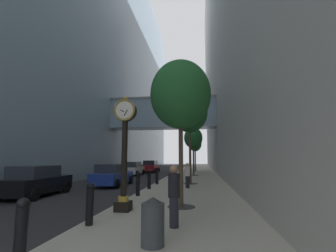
# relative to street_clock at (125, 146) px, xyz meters

# --- Properties ---
(ground_plane) EXTENTS (110.00, 110.00, 0.00)m
(ground_plane) POSITION_rel_street_clock_xyz_m (-0.73, 19.85, -2.49)
(ground_plane) COLOR #262628
(ground_plane) RESTS_ON ground
(sidewalk_right) EXTENTS (5.50, 80.00, 0.14)m
(sidewalk_right) POSITION_rel_street_clock_xyz_m (2.03, 22.85, -2.42)
(sidewalk_right) COLOR #ADA593
(sidewalk_right) RESTS_ON ground
(building_block_left) EXTENTS (22.25, 80.00, 37.78)m
(building_block_left) POSITION_rel_street_clock_xyz_m (-12.60, 22.83, 16.33)
(building_block_left) COLOR #849EB2
(building_block_left) RESTS_ON ground
(building_block_right) EXTENTS (9.00, 80.00, 43.06)m
(building_block_right) POSITION_rel_street_clock_xyz_m (9.28, 22.85, 19.04)
(building_block_right) COLOR #B7B2A8
(building_block_right) RESTS_ON ground
(street_clock) EXTENTS (0.84, 0.55, 4.29)m
(street_clock) POSITION_rel_street_clock_xyz_m (0.00, 0.00, 0.00)
(street_clock) COLOR black
(street_clock) RESTS_ON sidewalk_right
(bollard_nearest) EXTENTS (0.23, 0.23, 1.20)m
(bollard_nearest) POSITION_rel_street_clock_xyz_m (-0.39, -4.62, -1.73)
(bollard_nearest) COLOR black
(bollard_nearest) RESTS_ON sidewalk_right
(bollard_second) EXTENTS (0.23, 0.23, 1.20)m
(bollard_second) POSITION_rel_street_clock_xyz_m (-0.39, -1.90, -1.73)
(bollard_second) COLOR black
(bollard_second) RESTS_ON sidewalk_right
(bollard_fourth) EXTENTS (0.23, 0.23, 1.20)m
(bollard_fourth) POSITION_rel_street_clock_xyz_m (-0.39, 3.55, -1.73)
(bollard_fourth) COLOR black
(bollard_fourth) RESTS_ON sidewalk_right
(bollard_fifth) EXTENTS (0.23, 0.23, 1.20)m
(bollard_fifth) POSITION_rel_street_clock_xyz_m (-0.39, 6.28, -1.73)
(bollard_fifth) COLOR black
(bollard_fifth) RESTS_ON sidewalk_right
(bollard_sixth) EXTENTS (0.23, 0.23, 1.20)m
(bollard_sixth) POSITION_rel_street_clock_xyz_m (-0.39, 9.00, -1.73)
(bollard_sixth) COLOR black
(bollard_sixth) RESTS_ON sidewalk_right
(street_tree_near) EXTENTS (2.53, 2.53, 6.02)m
(street_tree_near) POSITION_rel_street_clock_xyz_m (2.04, 1.03, 2.19)
(street_tree_near) COLOR #333335
(street_tree_near) RESTS_ON sidewalk_right
(street_tree_mid_near) EXTENTS (2.77, 2.77, 7.05)m
(street_tree_mid_near) POSITION_rel_street_clock_xyz_m (2.04, 9.71, 3.08)
(street_tree_mid_near) COLOR #333335
(street_tree_mid_near) RESTS_ON sidewalk_right
(street_tree_mid_far) EXTENTS (2.07, 2.07, 5.35)m
(street_tree_mid_far) POSITION_rel_street_clock_xyz_m (2.04, 18.39, 1.77)
(street_tree_mid_far) COLOR #333335
(street_tree_mid_far) RESTS_ON sidewalk_right
(street_tree_far) EXTENTS (1.90, 1.90, 5.07)m
(street_tree_far) POSITION_rel_street_clock_xyz_m (2.04, 27.08, 1.58)
(street_tree_far) COLOR #333335
(street_tree_far) RESTS_ON sidewalk_right
(trash_bin) EXTENTS (0.53, 0.53, 1.05)m
(trash_bin) POSITION_rel_street_clock_xyz_m (1.75, -3.29, -1.81)
(trash_bin) COLOR #383D42
(trash_bin) RESTS_ON sidewalk_right
(pedestrian_walking) EXTENTS (0.48, 0.48, 1.72)m
(pedestrian_walking) POSITION_rel_street_clock_xyz_m (2.07, -1.81, -1.44)
(pedestrian_walking) COLOR #23232D
(pedestrian_walking) RESTS_ON sidewalk_right
(pedestrian_by_clock) EXTENTS (0.43, 0.43, 1.60)m
(pedestrian_by_clock) POSITION_rel_street_clock_xyz_m (1.96, 7.05, -1.51)
(pedestrian_by_clock) COLOR #23232D
(pedestrian_by_clock) RESTS_ON sidewalk_right
(car_white_near) EXTENTS (2.08, 4.43, 1.60)m
(car_white_near) POSITION_rel_street_clock_xyz_m (-5.26, 19.47, -1.71)
(car_white_near) COLOR silver
(car_white_near) RESTS_ON ground
(car_red_mid) EXTENTS (2.12, 4.58, 1.70)m
(car_red_mid) POSITION_rel_street_clock_xyz_m (-4.46, 26.29, -1.67)
(car_red_mid) COLOR #AD191E
(car_red_mid) RESTS_ON ground
(car_blue_far) EXTENTS (2.13, 4.39, 1.60)m
(car_blue_far) POSITION_rel_street_clock_xyz_m (-3.69, 8.70, -1.71)
(car_blue_far) COLOR navy
(car_blue_far) RESTS_ON ground
(car_black_trailing) EXTENTS (2.14, 4.41, 1.63)m
(car_black_trailing) POSITION_rel_street_clock_xyz_m (-6.06, 3.50, -1.70)
(car_black_trailing) COLOR black
(car_black_trailing) RESTS_ON ground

